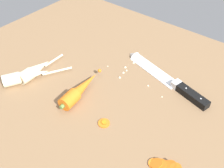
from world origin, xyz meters
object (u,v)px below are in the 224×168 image
chefs_knife (163,76)px  whole_carrot (79,90)px  carrot_slice_stack (165,166)px  carrot_slice_stray_near (104,123)px  parsnip_front (35,70)px  parsnip_mid_left (26,76)px

chefs_knife → whole_carrot: 27.87cm
whole_carrot → carrot_slice_stack: 33.20cm
carrot_slice_stray_near → whole_carrot: bearing=163.2°
parsnip_front → whole_carrot: bearing=6.8°
parsnip_mid_left → carrot_slice_stack: (50.64, 0.49, -0.89)cm
chefs_knife → parsnip_front: 42.06cm
chefs_knife → carrot_slice_stray_near: bearing=-95.5°
whole_carrot → carrot_slice_stack: whole_carrot is taller
parsnip_mid_left → parsnip_front: bearing=93.1°
parsnip_mid_left → carrot_slice_stray_near: size_ratio=6.24×
parsnip_front → carrot_slice_stack: bearing=-3.6°
whole_carrot → parsnip_front: bearing=-173.2°
parsnip_front → parsnip_mid_left: same height
chefs_knife → carrot_slice_stray_near: (-2.58, -27.02, -0.29)cm
whole_carrot → parsnip_mid_left: 18.81cm
chefs_knife → parsnip_mid_left: parsnip_mid_left is taller
parsnip_mid_left → carrot_slice_stack: size_ratio=2.61×
chefs_knife → carrot_slice_stray_near: size_ratio=10.56×
chefs_knife → whole_carrot: bearing=-123.8°
chefs_knife → whole_carrot: (-15.50, -23.12, 1.45)cm
parsnip_mid_left → carrot_slice_stack: 50.65cm
whole_carrot → parsnip_front: whole_carrot is taller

